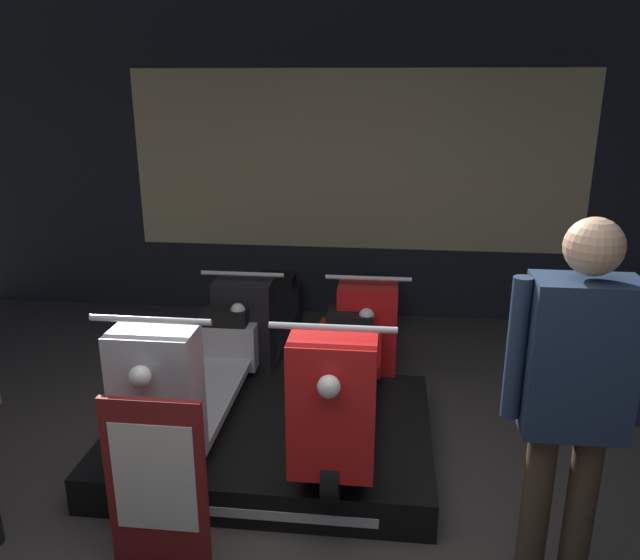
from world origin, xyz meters
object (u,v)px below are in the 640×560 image
at_px(scooter_display_left, 194,374).
at_px(person_right_browsing, 574,387).
at_px(price_sign_board, 157,488).
at_px(scooter_backrow_0, 261,319).
at_px(scooter_display_right, 341,382).
at_px(scooter_backrow_1, 369,324).

xyz_separation_m(scooter_display_left, person_right_browsing, (1.95, -0.88, 0.48)).
relative_size(scooter_display_left, price_sign_board, 1.92).
bearing_deg(scooter_backrow_0, scooter_display_right, -62.12).
distance_m(scooter_display_right, person_right_browsing, 1.45).
relative_size(scooter_display_left, person_right_browsing, 1.01).
bearing_deg(scooter_backrow_0, scooter_display_left, -93.59).
relative_size(scooter_backrow_0, scooter_backrow_1, 1.00).
height_order(scooter_display_right, person_right_browsing, person_right_browsing).
relative_size(scooter_display_left, scooter_backrow_0, 1.00).
bearing_deg(scooter_display_right, person_right_browsing, -39.96).
height_order(scooter_display_right, scooter_backrow_0, scooter_display_right).
bearing_deg(scooter_backrow_1, scooter_display_left, -123.71).
distance_m(scooter_backrow_1, price_sign_board, 2.64).
relative_size(scooter_display_left, scooter_backrow_1, 1.00).
distance_m(scooter_backrow_0, scooter_backrow_1, 0.92).
relative_size(scooter_backrow_0, price_sign_board, 1.92).
height_order(scooter_display_left, person_right_browsing, person_right_browsing).
distance_m(scooter_backrow_0, price_sign_board, 2.48).
height_order(scooter_backrow_0, price_sign_board, scooter_backrow_0).
bearing_deg(scooter_backrow_0, price_sign_board, -89.68).
height_order(scooter_display_left, scooter_backrow_0, scooter_display_left).
relative_size(scooter_backrow_1, person_right_browsing, 1.01).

